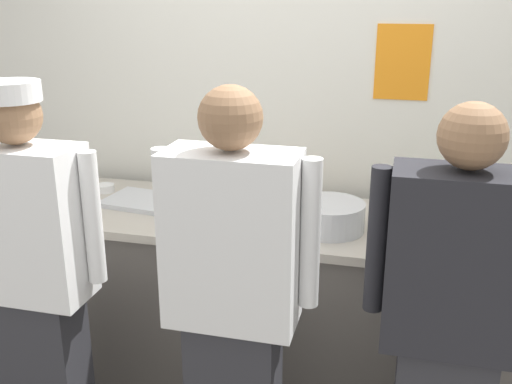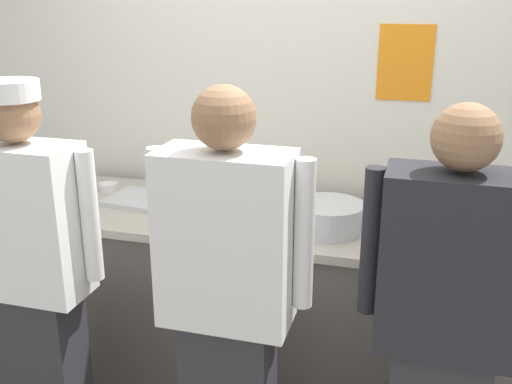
# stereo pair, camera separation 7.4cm
# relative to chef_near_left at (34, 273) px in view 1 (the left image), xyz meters

# --- Properties ---
(wall_back) EXTENTS (4.03, 0.11, 2.83)m
(wall_back) POSITION_rel_chef_near_left_xyz_m (0.79, 1.25, 0.54)
(wall_back) COLOR silver
(wall_back) RESTS_ON ground
(prep_counter) EXTENTS (2.57, 0.75, 0.91)m
(prep_counter) POSITION_rel_chef_near_left_xyz_m (0.79, 0.75, -0.41)
(prep_counter) COLOR #56514C
(prep_counter) RESTS_ON ground
(chef_near_left) EXTENTS (0.59, 0.24, 1.63)m
(chef_near_left) POSITION_rel_chef_near_left_xyz_m (0.00, 0.00, 0.00)
(chef_near_left) COLOR #2D2D33
(chef_near_left) RESTS_ON ground
(chef_center) EXTENTS (0.61, 0.24, 1.65)m
(chef_center) POSITION_rel_chef_near_left_xyz_m (0.83, -0.02, 0.00)
(chef_center) COLOR #2D2D33
(chef_center) RESTS_ON ground
(chef_far_right) EXTENTS (0.60, 0.24, 1.62)m
(chef_far_right) POSITION_rel_chef_near_left_xyz_m (1.59, 0.03, -0.01)
(chef_far_right) COLOR #2D2D33
(chef_far_right) RESTS_ON ground
(plate_stack_front) EXTENTS (0.20, 0.20, 0.08)m
(plate_stack_front) POSITION_rel_chef_near_left_xyz_m (-0.25, 0.66, 0.08)
(plate_stack_front) COLOR white
(plate_stack_front) RESTS_ON prep_counter
(plate_stack_rear) EXTENTS (0.19, 0.19, 0.06)m
(plate_stack_rear) POSITION_rel_chef_near_left_xyz_m (0.64, 0.80, 0.07)
(plate_stack_rear) COLOR white
(plate_stack_rear) RESTS_ON prep_counter
(mixing_bowl_steel) EXTENTS (0.32, 0.32, 0.13)m
(mixing_bowl_steel) POSITION_rel_chef_near_left_xyz_m (1.09, 0.65, 0.11)
(mixing_bowl_steel) COLOR #B7BABF
(mixing_bowl_steel) RESTS_ON prep_counter
(sheet_tray) EXTENTS (0.52, 0.35, 0.02)m
(sheet_tray) POSITION_rel_chef_near_left_xyz_m (0.18, 0.77, 0.05)
(sheet_tray) COLOR #B7BABF
(sheet_tray) RESTS_ON prep_counter
(squeeze_bottle_primary) EXTENTS (0.06, 0.06, 0.18)m
(squeeze_bottle_primary) POSITION_rel_chef_near_left_xyz_m (1.73, 0.62, 0.13)
(squeeze_bottle_primary) COLOR #56A333
(squeeze_bottle_primary) RESTS_ON prep_counter
(squeeze_bottle_secondary) EXTENTS (0.06, 0.06, 0.20)m
(squeeze_bottle_secondary) POSITION_rel_chef_near_left_xyz_m (1.81, 0.82, 0.14)
(squeeze_bottle_secondary) COLOR #56A333
(squeeze_bottle_secondary) RESTS_ON prep_counter
(squeeze_bottle_spare) EXTENTS (0.06, 0.06, 0.19)m
(squeeze_bottle_spare) POSITION_rel_chef_near_left_xyz_m (0.87, 0.86, 0.13)
(squeeze_bottle_spare) COLOR orange
(squeeze_bottle_spare) RESTS_ON prep_counter
(ramekin_green_sauce) EXTENTS (0.10, 0.10, 0.04)m
(ramekin_green_sauce) POSITION_rel_chef_near_left_xyz_m (-0.16, 0.89, 0.06)
(ramekin_green_sauce) COLOR white
(ramekin_green_sauce) RESTS_ON prep_counter
(ramekin_yellow_sauce) EXTENTS (0.08, 0.08, 0.04)m
(ramekin_yellow_sauce) POSITION_rel_chef_near_left_xyz_m (1.05, 0.95, 0.06)
(ramekin_yellow_sauce) COLOR white
(ramekin_yellow_sauce) RESTS_ON prep_counter
(deli_cup) EXTENTS (0.09, 0.09, 0.10)m
(deli_cup) POSITION_rel_chef_near_left_xyz_m (1.53, 0.89, 0.09)
(deli_cup) COLOR white
(deli_cup) RESTS_ON prep_counter
(chefs_knife) EXTENTS (0.28, 0.03, 0.02)m
(chefs_knife) POSITION_rel_chef_near_left_xyz_m (1.41, 0.68, 0.05)
(chefs_knife) COLOR #B7BABF
(chefs_knife) RESTS_ON prep_counter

